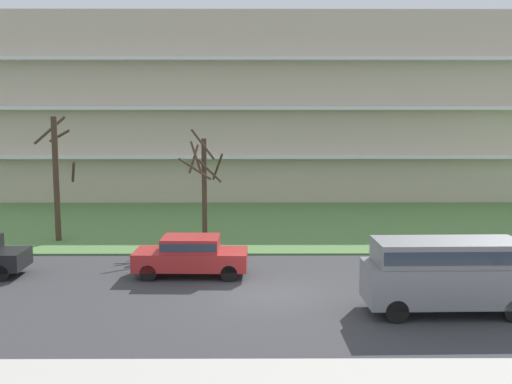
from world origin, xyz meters
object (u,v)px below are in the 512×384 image
(tree_left, at_px, (204,181))
(sedan_red_near_left, at_px, (191,254))
(tree_far_left, at_px, (57,175))
(van_gray_center_left, at_px, (447,270))

(tree_left, height_order, sedan_red_near_left, tree_left)
(sedan_red_near_left, bearing_deg, tree_left, -88.66)
(tree_left, bearing_deg, sedan_red_near_left, -89.89)
(tree_left, xyz_separation_m, sedan_red_near_left, (0.01, -6.66, -2.14))
(tree_far_left, distance_m, sedan_red_near_left, 10.05)
(sedan_red_near_left, xyz_separation_m, van_gray_center_left, (8.61, -4.50, 0.52))
(tree_left, bearing_deg, van_gray_center_left, -52.33)
(tree_far_left, distance_m, van_gray_center_left, 19.40)
(tree_far_left, distance_m, tree_left, 7.25)
(tree_left, relative_size, van_gray_center_left, 1.07)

